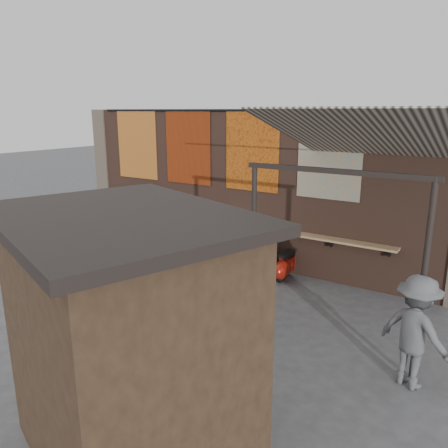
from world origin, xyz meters
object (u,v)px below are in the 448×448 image
object	(u,v)px
shopper_grey	(415,332)
shopper_tan	(244,259)
scooter_stool_2	(183,244)
shopper_navy	(249,287)
scooter_stool_1	(165,241)
scooter_stool_5	(240,256)
scooter_stool_7	(285,266)
diner_right	(142,219)
scooter_stool_4	(219,253)
diner_left	(126,220)
scooter_stool_3	(200,249)
shelf_box	(237,219)
market_stall	(128,347)
scooter_stool_0	(147,236)
scooter_stool_6	(262,260)

from	to	relation	value
shopper_grey	shopper_tan	bearing A→B (deg)	2.44
scooter_stool_2	shopper_navy	bearing A→B (deg)	-35.83
scooter_stool_1	scooter_stool_2	distance (m)	0.60
scooter_stool_5	scooter_stool_7	bearing A→B (deg)	-0.11
scooter_stool_7	diner_right	size ratio (longest dim) A/B	0.40
scooter_stool_4	shopper_tan	distance (m)	2.18
shopper_navy	diner_left	bearing A→B (deg)	-24.46
scooter_stool_3	shopper_grey	size ratio (longest dim) A/B	0.43
scooter_stool_3	scooter_stool_5	distance (m)	1.22
shelf_box	scooter_stool_2	bearing A→B (deg)	-170.17
scooter_stool_3	market_stall	xyz separation A→B (m)	(3.38, -5.99, 1.07)
scooter_stool_4	diner_right	size ratio (longest dim) A/B	0.41
shelf_box	shopper_tan	xyz separation A→B (m)	(1.23, -1.73, -0.35)
scooter_stool_0	diner_left	xyz separation A→B (m)	(-0.85, -0.00, 0.37)
shopper_grey	market_stall	size ratio (longest dim) A/B	0.61
scooter_stool_3	scooter_stool_4	distance (m)	0.62
scooter_stool_6	scooter_stool_7	bearing A→B (deg)	-0.92
scooter_stool_0	scooter_stool_7	bearing A→B (deg)	0.46
scooter_stool_3	shopper_navy	world-z (taller)	shopper_navy
scooter_stool_0	scooter_stool_1	xyz separation A→B (m)	(0.70, -0.05, -0.02)
scooter_stool_3	shopper_tan	world-z (taller)	shopper_tan
scooter_stool_3	market_stall	bearing A→B (deg)	-60.52
diner_left	market_stall	distance (m)	8.62
scooter_stool_2	diner_right	size ratio (longest dim) A/B	0.44
scooter_stool_7	scooter_stool_1	bearing A→B (deg)	-178.68
diner_left	market_stall	size ratio (longest dim) A/B	0.54
diner_right	scooter_stool_4	bearing A→B (deg)	-5.24
scooter_stool_0	diner_left	distance (m)	0.93
scooter_stool_2	scooter_stool_4	bearing A→B (deg)	-2.58
scooter_stool_4	shopper_tan	bearing A→B (deg)	-41.48
scooter_stool_4	diner_right	bearing A→B (deg)	179.28
shelf_box	shopper_grey	bearing A→B (deg)	-31.98
scooter_stool_3	shopper_navy	distance (m)	3.98
scooter_stool_6	shopper_tan	distance (m)	1.61
scooter_stool_7	shopper_navy	bearing A→B (deg)	-79.51
shopper_grey	scooter_stool_6	bearing A→B (deg)	-12.57
scooter_stool_1	shopper_grey	size ratio (longest dim) A/B	0.45
scooter_stool_0	diner_left	size ratio (longest dim) A/B	0.54
diner_right	shopper_grey	world-z (taller)	diner_right
scooter_stool_4	shopper_navy	world-z (taller)	shopper_navy
scooter_stool_5	shopper_navy	world-z (taller)	shopper_navy
shelf_box	market_stall	distance (m)	6.74
scooter_stool_5	scooter_stool_2	bearing A→B (deg)	-179.46
scooter_stool_2	scooter_stool_5	distance (m)	1.85
shopper_tan	shopper_grey	bearing A→B (deg)	-60.94
scooter_stool_5	shopper_grey	size ratio (longest dim) A/B	0.45
shopper_navy	diner_right	bearing A→B (deg)	-27.27
scooter_stool_3	scooter_stool_4	xyz separation A→B (m)	(0.62, -0.03, -0.00)
scooter_stool_5	shopper_tan	xyz separation A→B (m)	(0.99, -1.47, 0.53)
scooter_stool_2	scooter_stool_5	xyz separation A→B (m)	(1.85, 0.02, -0.00)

